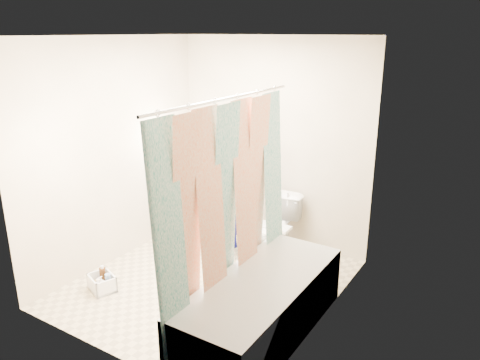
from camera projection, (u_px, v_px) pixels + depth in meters
The scene contains 14 objects.
floor at pixel (209, 283), 4.74m from camera, with size 2.60×2.60×0.00m, color tan.
ceiling at pixel (203, 36), 4.00m from camera, with size 2.40×2.60×0.02m, color silver.
wall_back at pixel (272, 143), 5.42m from camera, with size 2.40×0.02×2.40m, color beige.
wall_front at pixel (98, 214), 3.32m from camera, with size 2.40×0.02×2.40m, color beige.
wall_left at pixel (115, 153), 4.98m from camera, with size 0.02×2.60×2.40m, color beige.
wall_right at pixel (327, 192), 3.76m from camera, with size 0.02×2.60×2.40m, color beige.
bathtub at pixel (261, 305), 3.88m from camera, with size 0.70×1.75×0.50m.
curtain_rod at pixel (227, 99), 3.53m from camera, with size 0.02×0.02×1.90m, color silver.
shower_curtain at pixel (228, 213), 3.82m from camera, with size 0.06×1.75×1.80m, color white.
toilet at pixel (276, 228), 5.21m from camera, with size 0.38×0.67×0.68m, color white.
tank_lid at pixel (271, 227), 5.11m from camera, with size 0.42×0.18×0.03m, color white.
tank_internals at pixel (280, 195), 5.28m from camera, with size 0.17×0.05×0.22m.
plumber at pixel (228, 184), 5.11m from camera, with size 0.61×0.40×1.68m, color #0E0E8D.
cleaning_caddy at pixel (102, 284), 4.58m from camera, with size 0.32×0.29×0.20m.
Camera 1 is at (2.50, -3.38, 2.44)m, focal length 35.00 mm.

